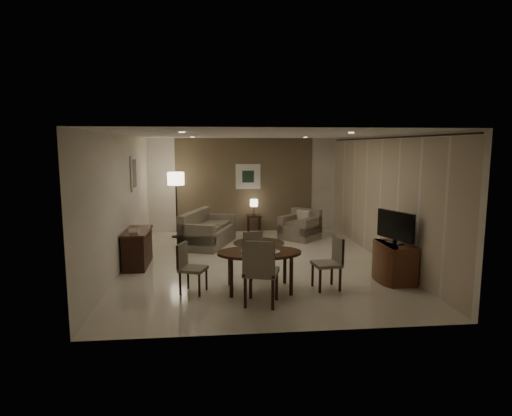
{
  "coord_description": "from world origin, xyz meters",
  "views": [
    {
      "loc": [
        -0.92,
        -8.85,
        2.46
      ],
      "look_at": [
        0.0,
        0.2,
        1.15
      ],
      "focal_mm": 30.0,
      "sensor_mm": 36.0,
      "label": 1
    }
  ],
  "objects": [
    {
      "name": "taupe_accent",
      "position": [
        0.0,
        3.48,
        1.35
      ],
      "size": [
        3.96,
        0.03,
        2.7
      ],
      "primitive_type": "cube",
      "color": "brown",
      "rests_on": "wall_back"
    },
    {
      "name": "downlight_fl",
      "position": [
        -1.4,
        1.8,
        2.69
      ],
      "size": [
        0.1,
        0.1,
        0.01
      ],
      "primitive_type": "cylinder",
      "color": "white",
      "rests_on": "ceiling"
    },
    {
      "name": "room_shell",
      "position": [
        0.0,
        0.4,
        1.35
      ],
      "size": [
        5.5,
        7.0,
        2.7
      ],
      "color": "beige",
      "rests_on": "ground"
    },
    {
      "name": "flat_tv",
      "position": [
        2.38,
        -1.5,
        1.02
      ],
      "size": [
        0.36,
        0.85,
        0.6
      ],
      "primitive_type": null,
      "rotation": [
        0.0,
        0.0,
        0.35
      ],
      "color": "black",
      "rests_on": "tv_cabinet"
    },
    {
      "name": "table_lamp",
      "position": [
        0.24,
        3.14,
        0.77
      ],
      "size": [
        0.22,
        0.22,
        0.5
      ],
      "primitive_type": null,
      "color": "#FFEAC1",
      "rests_on": "side_table"
    },
    {
      "name": "floor_lamp",
      "position": [
        -1.91,
        2.8,
        0.89
      ],
      "size": [
        0.45,
        0.45,
        1.78
      ],
      "primitive_type": null,
      "color": "#FFE5B7",
      "rests_on": "floor"
    },
    {
      "name": "art_left_canvas",
      "position": [
        -2.71,
        1.2,
        1.85
      ],
      "size": [
        0.01,
        0.46,
        0.64
      ],
      "primitive_type": "cube",
      "color": "gray",
      "rests_on": "wall_left"
    },
    {
      "name": "plate_b",
      "position": [
        0.08,
        -1.82,
        0.69
      ],
      "size": [
        0.26,
        0.26,
        0.02
      ],
      "primitive_type": "cylinder",
      "color": "white",
      "rests_on": "dining_table"
    },
    {
      "name": "curtain_wall",
      "position": [
        2.68,
        0.0,
        1.32
      ],
      "size": [
        0.08,
        6.7,
        2.58
      ],
      "primitive_type": null,
      "color": "beige",
      "rests_on": "wall_right"
    },
    {
      "name": "chair_left",
      "position": [
        -1.27,
        -1.78,
        0.42
      ],
      "size": [
        0.52,
        0.52,
        0.85
      ],
      "primitive_type": null,
      "rotation": [
        0.0,
        0.0,
        1.23
      ],
      "color": "gray",
      "rests_on": "floor"
    },
    {
      "name": "downlight_nr",
      "position": [
        1.4,
        -1.8,
        2.69
      ],
      "size": [
        0.1,
        0.1,
        0.01
      ],
      "primitive_type": "cylinder",
      "color": "white",
      "rests_on": "ceiling"
    },
    {
      "name": "sofa",
      "position": [
        -1.04,
        1.77,
        0.43
      ],
      "size": [
        2.01,
        1.46,
        0.85
      ],
      "primitive_type": null,
      "rotation": [
        0.0,
        0.0,
        1.23
      ],
      "color": "gray",
      "rests_on": "floor"
    },
    {
      "name": "chair_right",
      "position": [
        1.02,
        -1.82,
        0.45
      ],
      "size": [
        0.49,
        0.49,
        0.91
      ],
      "primitive_type": null,
      "rotation": [
        0.0,
        0.0,
        -1.45
      ],
      "color": "gray",
      "rests_on": "floor"
    },
    {
      "name": "armchair",
      "position": [
        1.38,
        2.2,
        0.39
      ],
      "size": [
        1.22,
        1.22,
        0.79
      ],
      "primitive_type": null,
      "rotation": [
        0.0,
        0.0,
        -0.77
      ],
      "color": "gray",
      "rests_on": "floor"
    },
    {
      "name": "telephone",
      "position": [
        -2.49,
        -0.3,
        0.8
      ],
      "size": [
        0.2,
        0.14,
        0.09
      ],
      "primitive_type": null,
      "color": "white",
      "rests_on": "console_desk"
    },
    {
      "name": "dining_table",
      "position": [
        -0.14,
        -1.77,
        0.34
      ],
      "size": [
        1.45,
        0.9,
        0.68
      ],
      "primitive_type": null,
      "color": "#432715",
      "rests_on": "floor"
    },
    {
      "name": "chair_far",
      "position": [
        -0.11,
        -1.02,
        0.42
      ],
      "size": [
        0.5,
        0.5,
        0.84
      ],
      "primitive_type": null,
      "rotation": [
        0.0,
        0.0,
        0.27
      ],
      "color": "gray",
      "rests_on": "floor"
    },
    {
      "name": "downlight_nl",
      "position": [
        -1.4,
        -1.8,
        2.69
      ],
      "size": [
        0.1,
        0.1,
        0.01
      ],
      "primitive_type": "cylinder",
      "color": "white",
      "rests_on": "ceiling"
    },
    {
      "name": "art_back_frame",
      "position": [
        0.1,
        3.46,
        1.6
      ],
      "size": [
        0.72,
        0.03,
        0.72
      ],
      "primitive_type": "cube",
      "color": "silver",
      "rests_on": "wall_back"
    },
    {
      "name": "side_table",
      "position": [
        0.24,
        3.14,
        0.26
      ],
      "size": [
        0.41,
        0.41,
        0.52
      ],
      "primitive_type": null,
      "color": "black",
      "rests_on": "floor"
    },
    {
      "name": "plate_a",
      "position": [
        -0.32,
        -1.72,
        0.69
      ],
      "size": [
        0.26,
        0.26,
        0.02
      ],
      "primitive_type": "cylinder",
      "color": "white",
      "rests_on": "dining_table"
    },
    {
      "name": "fruit_apple",
      "position": [
        -0.32,
        -1.72,
        0.74
      ],
      "size": [
        0.09,
        0.09,
        0.09
      ],
      "primitive_type": "sphere",
      "color": "#A21512",
      "rests_on": "plate_a"
    },
    {
      "name": "chair_near",
      "position": [
        -0.18,
        -2.43,
        0.53
      ],
      "size": [
        0.64,
        0.64,
        1.06
      ],
      "primitive_type": null,
      "rotation": [
        0.0,
        0.0,
        2.86
      ],
      "color": "gray",
      "rests_on": "floor"
    },
    {
      "name": "art_left_frame",
      "position": [
        -2.72,
        1.2,
        1.85
      ],
      "size": [
        0.03,
        0.6,
        0.8
      ],
      "primitive_type": "cube",
      "color": "silver",
      "rests_on": "wall_left"
    },
    {
      "name": "round_rug",
      "position": [
        0.24,
        1.84,
        0.01
      ],
      "size": [
        1.3,
        1.3,
        0.01
      ],
      "primitive_type": "cylinder",
      "color": "#3E3523",
      "rests_on": "floor"
    },
    {
      "name": "console_desk",
      "position": [
        -2.49,
        0.0,
        0.38
      ],
      "size": [
        0.48,
        1.2,
        0.75
      ],
      "primitive_type": null,
      "color": "#432715",
      "rests_on": "floor"
    },
    {
      "name": "napkin",
      "position": [
        0.08,
        -1.82,
        0.71
      ],
      "size": [
        0.12,
        0.08,
        0.03
      ],
      "primitive_type": "cube",
      "color": "white",
      "rests_on": "plate_b"
    },
    {
      "name": "downlight_fr",
      "position": [
        1.4,
        1.8,
        2.69
      ],
      "size": [
        0.1,
        0.1,
        0.01
      ],
      "primitive_type": "cylinder",
      "color": "white",
      "rests_on": "ceiling"
    },
    {
      "name": "curtain_rod",
      "position": [
        2.68,
        0.0,
        2.64
      ],
      "size": [
        0.03,
        6.8,
        0.03
      ],
      "primitive_type": "cylinder",
      "rotation": [
        1.57,
        0.0,
        0.0
      ],
      "color": "black",
      "rests_on": "wall_right"
    },
    {
      "name": "tv_cabinet",
      "position": [
        2.4,
        -1.5,
        0.35
      ],
      "size": [
        0.48,
        0.9,
        0.7
      ],
      "primitive_type": null,
      "color": "brown",
      "rests_on": "floor"
    },
    {
      "name": "art_back_canvas",
      "position": [
        0.1,
        3.44,
        1.6
      ],
      "size": [
        0.34,
        0.01,
        0.34
      ],
      "primitive_type": "cube",
      "color": "#1A301F",
      "rests_on": "wall_back"
    }
  ]
}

